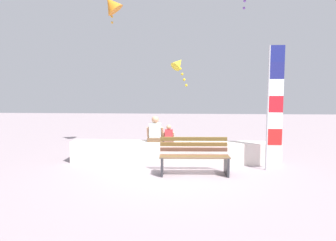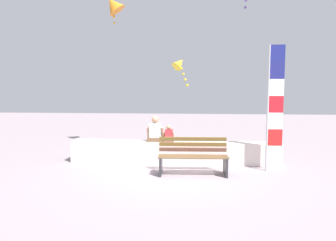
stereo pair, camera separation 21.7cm
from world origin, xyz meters
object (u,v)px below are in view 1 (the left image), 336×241
person_adult (155,132)px  kite_orange (111,5)px  park_bench (194,157)px  kite_yellow (179,64)px  person_child (169,135)px  flag_banner (273,100)px

person_adult → kite_orange: bearing=129.6°
park_bench → kite_orange: (-2.81, 3.20, 4.59)m
park_bench → kite_yellow: (-0.47, 2.60, 2.50)m
park_bench → person_adult: 1.63m
person_child → kite_orange: 5.15m
park_bench → flag_banner: 2.47m
person_child → kite_orange: bearing=135.4°
park_bench → kite_orange: 6.26m
flag_banner → kite_orange: size_ratio=3.33×
kite_orange → person_adult: bearing=-50.4°
person_adult → kite_yellow: (0.61, 1.48, 2.03)m
park_bench → kite_orange: kite_orange is taller
kite_orange → kite_yellow: bearing=-14.5°
kite_yellow → person_adult: bearing=-112.5°
person_adult → kite_yellow: size_ratio=0.72×
park_bench → flag_banner: bearing=13.6°
person_child → kite_orange: size_ratio=0.51×
flag_banner → kite_orange: kite_orange is taller
person_adult → kite_orange: size_ratio=0.76×
park_bench → kite_yellow: kite_yellow is taller
person_adult → park_bench: bearing=-46.0°
person_child → kite_yellow: 2.60m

